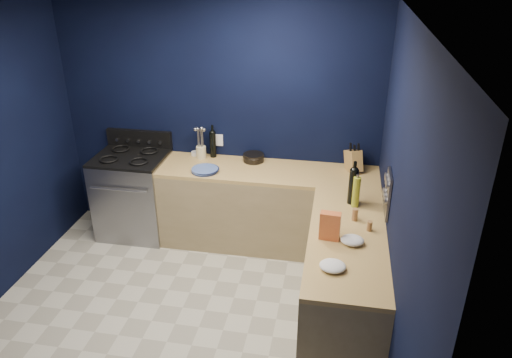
% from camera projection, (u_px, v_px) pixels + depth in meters
% --- Properties ---
extents(floor, '(3.50, 3.50, 0.02)m').
position_uv_depth(floor, '(175.00, 325.00, 4.29)').
color(floor, '#BAB7A4').
rests_on(floor, ground).
extents(ceiling, '(3.50, 3.50, 0.02)m').
position_uv_depth(ceiling, '(146.00, 16.00, 3.15)').
color(ceiling, silver).
rests_on(ceiling, ground).
extents(wall_back, '(3.50, 0.02, 2.60)m').
position_uv_depth(wall_back, '(219.00, 121.00, 5.28)').
color(wall_back, black).
rests_on(wall_back, ground).
extents(wall_right, '(0.02, 3.50, 2.60)m').
position_uv_depth(wall_right, '(398.00, 215.00, 3.44)').
color(wall_right, black).
rests_on(wall_right, ground).
extents(cab_back, '(2.30, 0.63, 0.86)m').
position_uv_depth(cab_back, '(268.00, 209.00, 5.28)').
color(cab_back, '#99855D').
rests_on(cab_back, floor).
extents(top_back, '(2.30, 0.63, 0.04)m').
position_uv_depth(top_back, '(268.00, 172.00, 5.08)').
color(top_back, olive).
rests_on(top_back, cab_back).
extents(cab_right, '(0.63, 1.67, 0.86)m').
position_uv_depth(cab_right, '(343.00, 283.00, 4.12)').
color(cab_right, '#99855D').
rests_on(cab_right, floor).
extents(top_right, '(0.63, 1.67, 0.04)m').
position_uv_depth(top_right, '(348.00, 238.00, 3.93)').
color(top_right, olive).
rests_on(top_right, cab_right).
extents(gas_range, '(0.76, 0.66, 0.92)m').
position_uv_depth(gas_range, '(134.00, 196.00, 5.49)').
color(gas_range, gray).
rests_on(gas_range, floor).
extents(oven_door, '(0.59, 0.02, 0.42)m').
position_uv_depth(oven_door, '(123.00, 210.00, 5.22)').
color(oven_door, black).
rests_on(oven_door, gas_range).
extents(cooktop, '(0.76, 0.66, 0.03)m').
position_uv_depth(cooktop, '(130.00, 157.00, 5.29)').
color(cooktop, black).
rests_on(cooktop, gas_range).
extents(backguard, '(0.76, 0.06, 0.20)m').
position_uv_depth(backguard, '(139.00, 139.00, 5.51)').
color(backguard, black).
rests_on(backguard, gas_range).
extents(spice_panel, '(0.02, 0.28, 0.38)m').
position_uv_depth(spice_panel, '(388.00, 194.00, 3.98)').
color(spice_panel, gray).
rests_on(spice_panel, wall_right).
extents(wall_outlet, '(0.09, 0.02, 0.13)m').
position_uv_depth(wall_outlet, '(219.00, 140.00, 5.36)').
color(wall_outlet, white).
rests_on(wall_outlet, wall_back).
extents(plate_stack, '(0.30, 0.30, 0.03)m').
position_uv_depth(plate_stack, '(205.00, 170.00, 5.03)').
color(plate_stack, '#495EAA').
rests_on(plate_stack, top_back).
extents(ramekin, '(0.13, 0.13, 0.04)m').
position_uv_depth(ramekin, '(196.00, 153.00, 5.43)').
color(ramekin, white).
rests_on(ramekin, top_back).
extents(utensil_crock, '(0.11, 0.11, 0.14)m').
position_uv_depth(utensil_crock, '(201.00, 152.00, 5.33)').
color(utensil_crock, beige).
rests_on(utensil_crock, top_back).
extents(wine_bottle_back, '(0.09, 0.09, 0.29)m').
position_uv_depth(wine_bottle_back, '(213.00, 144.00, 5.33)').
color(wine_bottle_back, black).
rests_on(wine_bottle_back, top_back).
extents(lemon_basket, '(0.28, 0.28, 0.08)m').
position_uv_depth(lemon_basket, '(254.00, 158.00, 5.26)').
color(lemon_basket, black).
rests_on(lemon_basket, top_back).
extents(knife_block, '(0.22, 0.28, 0.27)m').
position_uv_depth(knife_block, '(353.00, 161.00, 5.02)').
color(knife_block, olive).
rests_on(knife_block, top_back).
extents(wine_bottle_right, '(0.09, 0.09, 0.33)m').
position_uv_depth(wine_bottle_right, '(353.00, 187.00, 4.36)').
color(wine_bottle_right, black).
rests_on(wine_bottle_right, top_right).
extents(oil_bottle, '(0.09, 0.09, 0.29)m').
position_uv_depth(oil_bottle, '(356.00, 192.00, 4.31)').
color(oil_bottle, olive).
rests_on(oil_bottle, top_right).
extents(spice_jar_near, '(0.06, 0.06, 0.11)m').
position_uv_depth(spice_jar_near, '(355.00, 215.00, 4.13)').
color(spice_jar_near, olive).
rests_on(spice_jar_near, top_right).
extents(spice_jar_far, '(0.05, 0.05, 0.09)m').
position_uv_depth(spice_jar_far, '(370.00, 226.00, 3.98)').
color(spice_jar_far, olive).
rests_on(spice_jar_far, top_right).
extents(crouton_bag, '(0.17, 0.09, 0.24)m').
position_uv_depth(crouton_bag, '(330.00, 226.00, 3.84)').
color(crouton_bag, '#A91A20').
rests_on(crouton_bag, top_right).
extents(towel_front, '(0.23, 0.22, 0.06)m').
position_uv_depth(towel_front, '(352.00, 240.00, 3.81)').
color(towel_front, white).
rests_on(towel_front, top_right).
extents(towel_end, '(0.22, 0.20, 0.06)m').
position_uv_depth(towel_end, '(333.00, 266.00, 3.51)').
color(towel_end, white).
rests_on(towel_end, top_right).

